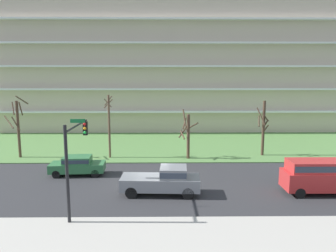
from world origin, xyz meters
TOP-DOWN VIEW (x-y plane):
  - ground at (0.00, 0.00)m, footprint 160.00×160.00m
  - sidewalk_curb_near at (0.00, -8.00)m, footprint 80.00×4.00m
  - grass_lawn_strip at (0.00, 14.00)m, footprint 80.00×16.00m
  - apartment_building at (0.00, 28.67)m, footprint 54.27×14.29m
  - tree_far_left at (-13.40, 8.09)m, footprint 2.29×1.74m
  - tree_left at (-4.46, 8.01)m, footprint 0.90×0.95m
  - tree_center at (3.21, 7.61)m, footprint 1.98×1.79m
  - tree_right at (10.93, 8.75)m, footprint 1.28×1.39m
  - pickup_gray_near_left at (0.90, -2.01)m, footprint 5.49×2.26m
  - van_red_center_left at (11.81, -2.00)m, footprint 5.20×2.01m
  - sedan_green_center_right at (-6.21, 2.50)m, footprint 4.49×2.02m
  - traffic_signal_mast at (-4.30, -4.91)m, footprint 0.90×4.78m

SIDE VIEW (x-z plane):
  - ground at x=0.00m, z-range 0.00..0.00m
  - grass_lawn_strip at x=0.00m, z-range 0.00..0.08m
  - sidewalk_curb_near at x=0.00m, z-range 0.00..0.15m
  - sedan_green_center_right at x=-6.21m, z-range 0.09..1.66m
  - pickup_gray_near_left at x=0.90m, z-range 0.04..1.99m
  - van_red_center_left at x=11.81m, z-range 0.22..2.58m
  - tree_center at x=3.21m, z-range 0.02..4.93m
  - tree_right at x=10.93m, z-range 0.15..5.78m
  - tree_far_left at x=-13.40m, z-range 0.10..6.35m
  - tree_left at x=-4.46m, z-range 0.24..6.50m
  - traffic_signal_mast at x=-4.30m, z-range 1.03..6.59m
  - apartment_building at x=0.00m, z-range 0.00..18.72m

